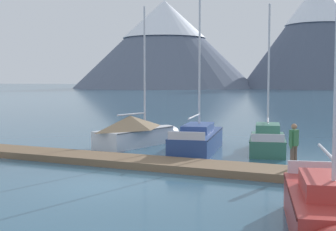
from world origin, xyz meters
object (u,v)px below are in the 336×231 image
at_px(person_on_dock, 294,143).
at_px(sailboat_far_berth, 268,140).
at_px(sailboat_mid_dock_port, 139,131).
at_px(sailboat_mid_dock_starboard, 199,139).
at_px(sailboat_outer_slip, 331,213).

bearing_deg(person_on_dock, sailboat_far_berth, 107.25).
distance_m(sailboat_far_berth, person_on_dock, 6.52).
relative_size(sailboat_mid_dock_port, person_on_dock, 4.55).
xyz_separation_m(sailboat_mid_dock_port, sailboat_far_berth, (7.06, 0.38, -0.24)).
relative_size(sailboat_mid_dock_starboard, sailboat_far_berth, 1.26).
distance_m(sailboat_far_berth, sailboat_outer_slip, 13.64).
relative_size(sailboat_mid_dock_starboard, person_on_dock, 5.58).
bearing_deg(sailboat_mid_dock_starboard, sailboat_far_berth, 18.92).
height_order(sailboat_mid_dock_port, sailboat_outer_slip, sailboat_outer_slip).
height_order(sailboat_mid_dock_port, sailboat_mid_dock_starboard, sailboat_mid_dock_starboard).
distance_m(sailboat_mid_dock_starboard, person_on_dock, 7.30).
bearing_deg(sailboat_far_berth, sailboat_mid_dock_port, -176.89).
bearing_deg(sailboat_outer_slip, sailboat_mid_dock_port, 129.43).
distance_m(sailboat_mid_dock_port, sailboat_mid_dock_starboard, 3.82).
distance_m(sailboat_mid_dock_port, sailboat_outer_slip, 16.58).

